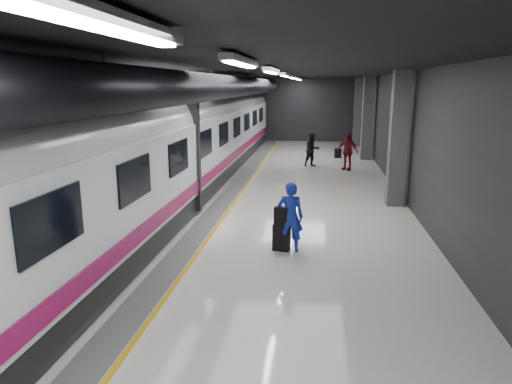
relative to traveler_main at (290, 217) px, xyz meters
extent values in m
plane|color=silver|center=(-1.28, 2.95, -0.88)|extent=(40.00, 40.00, 0.00)
cube|color=black|center=(-1.28, 2.95, 3.62)|extent=(10.00, 40.00, 0.02)
cube|color=#28282B|center=(-1.28, 22.95, 1.37)|extent=(10.00, 0.02, 4.50)
cube|color=#28282B|center=(-6.28, 2.95, 1.37)|extent=(0.02, 40.00, 4.50)
cube|color=#28282B|center=(3.72, 2.95, 1.37)|extent=(0.02, 40.00, 4.50)
cube|color=slate|center=(-2.63, 2.95, -0.87)|extent=(0.65, 39.80, 0.01)
cube|color=gold|center=(-2.23, 2.95, -0.87)|extent=(0.10, 39.80, 0.01)
cylinder|color=black|center=(-2.58, 2.95, 3.07)|extent=(0.80, 38.00, 0.80)
cube|color=silver|center=(-0.68, -8.05, 3.52)|extent=(0.22, 2.60, 0.10)
cube|color=silver|center=(-0.68, -3.05, 3.52)|extent=(0.22, 2.60, 0.10)
cube|color=silver|center=(-0.68, 1.95, 3.52)|extent=(0.22, 2.60, 0.10)
cube|color=silver|center=(-0.68, 6.95, 3.52)|extent=(0.22, 2.60, 0.10)
cube|color=silver|center=(-0.68, 11.95, 3.52)|extent=(0.22, 2.60, 0.10)
cube|color=silver|center=(-0.68, 16.95, 3.52)|extent=(0.22, 2.60, 0.10)
cube|color=silver|center=(-0.68, 20.95, 3.52)|extent=(0.22, 2.60, 0.10)
cube|color=#515154|center=(3.27, 4.95, 1.37)|extent=(0.55, 0.55, 4.50)
cube|color=#515154|center=(3.27, 14.95, 1.37)|extent=(0.55, 0.55, 4.50)
cube|color=#515154|center=(3.27, 20.95, 1.37)|extent=(0.55, 0.55, 4.50)
cube|color=black|center=(-4.53, 2.95, -0.53)|extent=(2.80, 38.00, 0.60)
cube|color=white|center=(-4.53, 2.95, 0.87)|extent=(2.90, 38.00, 2.20)
cylinder|color=white|center=(-4.53, 2.95, 1.82)|extent=(2.80, 38.00, 2.80)
cube|color=#960D51|center=(-3.06, 2.95, 0.07)|extent=(0.04, 38.00, 0.35)
cube|color=black|center=(-4.53, 2.95, 1.12)|extent=(3.05, 0.25, 3.80)
cube|color=black|center=(-3.06, -5.05, 1.27)|extent=(0.05, 1.60, 0.85)
cube|color=black|center=(-3.06, -2.05, 1.27)|extent=(0.05, 1.60, 0.85)
cube|color=black|center=(-3.06, 0.95, 1.27)|extent=(0.05, 1.60, 0.85)
cube|color=black|center=(-3.06, 3.95, 1.27)|extent=(0.05, 1.60, 0.85)
cube|color=black|center=(-3.06, 6.95, 1.27)|extent=(0.05, 1.60, 0.85)
cube|color=black|center=(-3.06, 9.95, 1.27)|extent=(0.05, 1.60, 0.85)
cube|color=black|center=(-3.06, 12.95, 1.27)|extent=(0.05, 1.60, 0.85)
cube|color=black|center=(-3.06, 15.95, 1.27)|extent=(0.05, 1.60, 0.85)
cube|color=black|center=(-3.06, 18.95, 1.27)|extent=(0.05, 1.60, 0.85)
imported|color=#1B25D1|center=(0.00, 0.00, 0.00)|extent=(0.66, 0.45, 1.75)
cube|color=black|center=(-0.21, 0.02, -0.54)|extent=(0.45, 0.33, 0.67)
cube|color=black|center=(-0.22, 0.00, 0.02)|extent=(0.37, 0.25, 0.44)
imported|color=black|center=(0.37, 12.22, -0.04)|extent=(1.03, 0.97, 1.68)
imported|color=maroon|center=(2.06, 11.49, 0.04)|extent=(1.15, 0.93, 1.82)
cube|color=black|center=(1.78, 15.19, -0.61)|extent=(0.40, 0.30, 0.53)
camera|label=1|loc=(0.59, -10.72, 3.14)|focal=32.00mm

